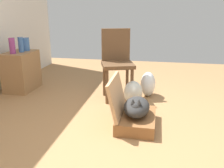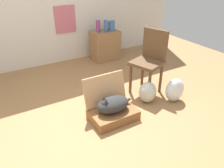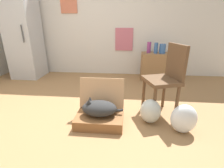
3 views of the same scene
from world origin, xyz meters
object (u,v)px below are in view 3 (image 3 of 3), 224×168
vase_round (156,48)px  chair (166,77)px  vase_tall (149,47)px  suitcase_base (100,119)px  plastic_bag_clear (184,119)px  vase_short (162,49)px  plastic_bag_white (150,111)px  cat (99,108)px  refrigerator (24,37)px  side_table (154,66)px

vase_round → chair: (-0.07, -1.50, -0.17)m
vase_tall → suitcase_base: bearing=-112.4°
plastic_bag_clear → vase_round: size_ratio=1.58×
plastic_bag_clear → suitcase_base: bearing=175.7°
vase_tall → vase_short: vase_tall is taller
plastic_bag_white → vase_tall: (0.14, 1.82, 0.56)m
vase_short → vase_round: bearing=-175.0°
vase_round → vase_short: bearing=5.0°
cat → vase_round: vase_round is taller
vase_short → vase_tall: bearing=171.2°
vase_round → plastic_bag_clear: bearing=-87.8°
suitcase_base → plastic_bag_clear: (1.01, -0.08, 0.11)m
vase_short → cat: bearing=-120.0°
refrigerator → chair: refrigerator is taller
suitcase_base → chair: chair is taller
suitcase_base → vase_tall: 2.18m
vase_short → vase_round: (-0.14, -0.01, 0.01)m
side_table → vase_tall: vase_tall is taller
refrigerator → vase_short: bearing=0.4°
plastic_bag_white → vase_short: vase_short is taller
plastic_bag_white → plastic_bag_clear: size_ratio=0.89×
suitcase_base → cat: bearing=177.2°
plastic_bag_white → refrigerator: bearing=146.8°
cat → vase_short: size_ratio=2.58×
vase_short → chair: 1.54m
chair → suitcase_base: bearing=-85.5°
suitcase_base → side_table: size_ratio=0.99×
cat → vase_short: bearing=60.0°
suitcase_base → vase_round: (0.94, 1.87, 0.65)m
cat → plastic_bag_white: bearing=9.1°
refrigerator → suitcase_base: bearing=-42.6°
plastic_bag_clear → vase_tall: vase_tall is taller
side_table → vase_round: vase_round is taller
vase_short → refrigerator: bearing=-179.6°
suitcase_base → plastic_bag_clear: bearing=-4.3°
side_table → plastic_bag_white: bearing=-99.0°
vase_tall → refrigerator: bearing=-178.6°
vase_tall → side_table: bearing=-6.8°
plastic_bag_clear → chair: chair is taller
plastic_bag_white → plastic_bag_clear: 0.40m
plastic_bag_white → chair: size_ratio=0.33×
refrigerator → vase_short: refrigerator is taller
cat → vase_round: (0.94, 1.87, 0.49)m
side_table → vase_round: 0.42m
refrigerator → side_table: size_ratio=3.06×
side_table → vase_tall: bearing=173.2°
vase_short → chair: size_ratio=0.21×
vase_tall → chair: bearing=-87.5°
side_table → chair: bearing=-92.7°
plastic_bag_clear → chair: (-0.15, 0.44, 0.37)m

